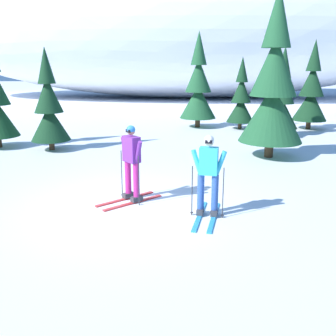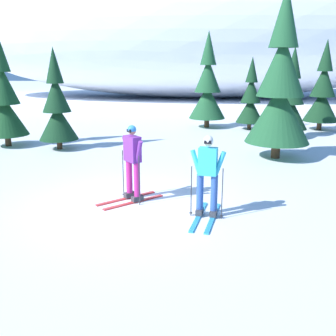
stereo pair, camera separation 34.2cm
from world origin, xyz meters
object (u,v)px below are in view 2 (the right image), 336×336
Objects in this scene: skier_cyan_jacket at (207,175)px; pine_tree_far_left at (4,99)px; skier_purple_jacket at (132,161)px; pine_tree_left at (57,108)px; pine_tree_far_right at (323,93)px; pine_tree_right at (291,100)px; pine_tree_center_left at (208,88)px; pine_tree_center at (251,100)px; pine_tree_center_right at (280,89)px.

skier_cyan_jacket is 10.40m from pine_tree_far_left.
skier_purple_jacket is 6.72m from pine_tree_left.
skier_purple_jacket is 8.50m from pine_tree_far_left.
pine_tree_far_right is at bearing 25.02° from pine_tree_left.
pine_tree_right is at bearing -132.04° from pine_tree_far_right.
pine_tree_left is (2.26, -0.41, -0.25)m from pine_tree_far_left.
skier_cyan_jacket is 0.38× the size of pine_tree_center_left.
pine_tree_left is 0.97× the size of pine_tree_right.
pine_tree_center_left reaches higher than skier_purple_jacket.
pine_tree_far_right is at bearing 2.24° from pine_tree_center.
pine_tree_center_right is (10.30, -1.28, 0.52)m from pine_tree_far_left.
pine_tree_center_left reaches higher than pine_tree_left.
pine_tree_right is at bearing 13.03° from pine_tree_far_left.
skier_purple_jacket is at bearing 152.96° from skier_cyan_jacket.
pine_tree_left is at bearing -135.78° from pine_tree_center_left.
pine_tree_far_right reaches higher than pine_tree_left.
pine_tree_right reaches higher than skier_cyan_jacket.
pine_tree_center_left reaches higher than pine_tree_center.
skier_purple_jacket is 10.29m from pine_tree_right.
pine_tree_far_right reaches higher than skier_cyan_jacket.
pine_tree_right reaches higher than skier_purple_jacket.
skier_cyan_jacket is 0.51× the size of pine_tree_center.
pine_tree_far_left reaches higher than pine_tree_center.
skier_purple_jacket is 0.39× the size of pine_tree_center_left.
pine_tree_far_left is at bearing -147.04° from pine_tree_center_left.
pine_tree_left is 12.50m from pine_tree_far_right.
pine_tree_right is (11.61, 2.69, -0.20)m from pine_tree_far_left.
skier_purple_jacket is 0.33× the size of pine_tree_center_right.
pine_tree_center_right is at bearing 47.47° from skier_purple_jacket.
pine_tree_center_right reaches higher than pine_tree_right.
pine_tree_left is 8.07m from pine_tree_center_left.
skier_purple_jacket is at bearing -44.54° from pine_tree_far_left.
pine_tree_center_left reaches higher than skier_cyan_jacket.
pine_tree_center is 3.47m from pine_tree_far_right.
pine_tree_center is 2.53m from pine_tree_right.
pine_tree_center reaches higher than skier_cyan_jacket.
skier_cyan_jacket is at bearing -114.35° from pine_tree_center_right.
skier_purple_jacket is 13.21m from pine_tree_far_right.
pine_tree_far_right reaches higher than pine_tree_center.
pine_tree_far_left is at bearing 172.93° from pine_tree_center_right.
pine_tree_far_right is at bearing 63.66° from skier_cyan_jacket.
skier_cyan_jacket is (1.76, -0.90, -0.05)m from skier_purple_jacket.
pine_tree_center is 0.62× the size of pine_tree_center_right.
pine_tree_center_left is (5.77, 5.62, 0.39)m from pine_tree_left.
skier_cyan_jacket is 0.45× the size of pine_tree_right.
pine_tree_far_left is (-7.79, 6.83, 0.92)m from skier_cyan_jacket.
pine_tree_left is 0.80× the size of pine_tree_center_left.
pine_tree_center is (2.35, 11.57, 0.55)m from skier_cyan_jacket.
pine_tree_center_right is (2.51, 5.55, 1.44)m from skier_cyan_jacket.
skier_purple_jacket is at bearing -55.66° from pine_tree_left.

